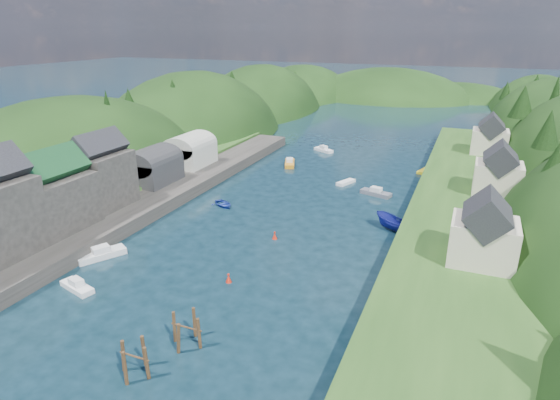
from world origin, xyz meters
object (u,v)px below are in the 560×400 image
at_px(piling_cluster_far, 187,333).
at_px(channel_buoy_near, 229,278).
at_px(piling_cluster_near, 135,362).
at_px(channel_buoy_far, 275,236).

relative_size(piling_cluster_far, channel_buoy_near, 3.30).
bearing_deg(piling_cluster_near, channel_buoy_near, 90.29).
xyz_separation_m(piling_cluster_near, channel_buoy_far, (0.23, 29.07, -0.78)).
xyz_separation_m(piling_cluster_far, channel_buoy_near, (-1.82, 11.31, -0.77)).
height_order(channel_buoy_near, channel_buoy_far, same).
bearing_deg(channel_buoy_far, channel_buoy_near, -91.42).
xyz_separation_m(piling_cluster_far, channel_buoy_far, (-1.51, 24.01, -0.77)).
bearing_deg(piling_cluster_far, piling_cluster_near, -108.96).
height_order(piling_cluster_far, channel_buoy_far, piling_cluster_far).
relative_size(piling_cluster_near, channel_buoy_near, 3.32).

